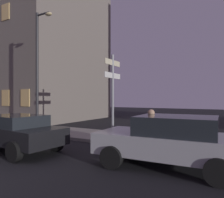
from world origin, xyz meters
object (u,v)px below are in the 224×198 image
object	(u,v)px
street_lamp	(39,62)
car_near_left	(170,140)
cyclist	(150,136)
signpost	(113,90)
car_near_right	(14,131)

from	to	relation	value
street_lamp	car_near_left	world-z (taller)	street_lamp
street_lamp	cyclist	xyz separation A→B (m)	(7.30, -1.83, -3.25)
signpost	street_lamp	distance (m)	5.22
signpost	car_near_right	xyz separation A→B (m)	(-2.45, -3.15, -1.60)
signpost	cyclist	world-z (taller)	signpost
signpost	street_lamp	bearing A→B (deg)	178.10
signpost	car_near_left	distance (m)	4.07
car_near_left	signpost	bearing A→B (deg)	145.90
car_near_right	car_near_left	xyz separation A→B (m)	(5.56, 1.04, 0.05)
signpost	car_near_left	xyz separation A→B (m)	(3.12, -2.11, -1.55)
signpost	cyclist	size ratio (longest dim) A/B	2.06
car_near_right	cyclist	size ratio (longest dim) A/B	2.43
car_near_left	street_lamp	bearing A→B (deg)	164.25
signpost	street_lamp	size ratio (longest dim) A/B	0.56
street_lamp	cyclist	size ratio (longest dim) A/B	3.67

